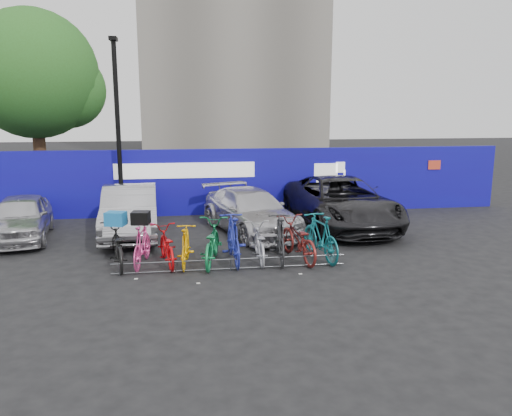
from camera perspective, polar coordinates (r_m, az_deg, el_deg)
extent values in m
plane|color=black|center=(12.66, -3.17, -6.29)|extent=(100.00, 100.00, 0.00)
cube|color=#120A90|center=(18.25, -4.91, 2.98)|extent=(22.00, 0.15, 2.40)
cube|color=white|center=(18.06, -8.09, 4.27)|extent=(5.00, 0.02, 0.55)
cube|color=white|center=(18.82, 8.00, 4.24)|extent=(1.20, 0.02, 0.90)
cube|color=red|center=(20.42, 19.72, 4.66)|extent=(0.50, 0.02, 0.35)
cylinder|color=#382314|center=(22.89, -23.45, 5.80)|extent=(0.50, 0.50, 4.00)
sphere|color=#295B1C|center=(22.86, -24.09, 13.79)|extent=(5.20, 5.20, 5.20)
sphere|color=#295B1C|center=(22.84, -20.80, 12.52)|extent=(3.20, 3.20, 3.20)
cylinder|color=black|center=(17.58, -15.46, 8.21)|extent=(0.16, 0.16, 6.00)
cube|color=black|center=(17.70, -16.01, 18.10)|extent=(0.25, 0.50, 0.12)
cylinder|color=#595B60|center=(12.01, -2.92, -5.88)|extent=(5.60, 0.03, 0.03)
cylinder|color=#595B60|center=(12.08, -2.91, -6.92)|extent=(5.60, 0.03, 0.03)
cylinder|color=#595B60|center=(12.11, -15.35, -6.83)|extent=(0.03, 0.03, 0.28)
cylinder|color=#595B60|center=(12.01, -9.15, -6.71)|extent=(0.03, 0.03, 0.28)
cylinder|color=#595B60|center=(12.05, -2.92, -6.51)|extent=(0.03, 0.03, 0.28)
cylinder|color=#595B60|center=(12.23, 3.19, -6.24)|extent=(0.03, 0.03, 0.28)
cylinder|color=#595B60|center=(12.55, 9.05, -5.92)|extent=(0.03, 0.03, 0.28)
imported|color=#B0AFB4|center=(16.28, -25.28, -0.99)|extent=(2.13, 4.08, 1.33)
imported|color=#9F9FA4|center=(15.68, -14.20, -0.36)|extent=(1.88, 4.65, 1.50)
imported|color=#BAB9BF|center=(15.59, -0.63, -0.37)|extent=(3.18, 4.98, 1.34)
imported|color=black|center=(16.62, 9.63, 0.67)|extent=(2.92, 5.91, 1.61)
imported|color=black|center=(12.71, -15.57, -4.20)|extent=(1.08, 2.08, 1.04)
imported|color=#E63E8D|center=(12.62, -12.90, -4.13)|extent=(0.74, 1.81, 1.06)
imported|color=red|center=(12.59, -10.22, -4.31)|extent=(0.96, 1.89, 0.95)
imported|color=#F9AB05|center=(12.43, -8.05, -4.33)|extent=(0.62, 1.70, 1.00)
imported|color=#137E42|center=(12.50, -5.12, -3.96)|extent=(1.08, 2.17, 1.09)
imported|color=#222CA3|center=(12.54, -2.61, -3.55)|extent=(0.65, 2.06, 1.23)
imported|color=#A6A7AE|center=(12.68, 0.34, -4.02)|extent=(0.69, 1.82, 0.95)
imported|color=#29292B|center=(12.66, 2.78, -3.50)|extent=(0.76, 2.02, 1.19)
imported|color=maroon|center=(12.80, 4.80, -3.61)|extent=(1.10, 2.16, 1.08)
imported|color=#126E77|center=(12.90, 7.38, -3.29)|extent=(0.92, 2.06, 1.19)
cube|color=#186DB2|center=(12.55, -15.74, -1.18)|extent=(0.54, 0.47, 0.33)
cube|color=black|center=(12.46, -13.04, -1.10)|extent=(0.47, 0.43, 0.31)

